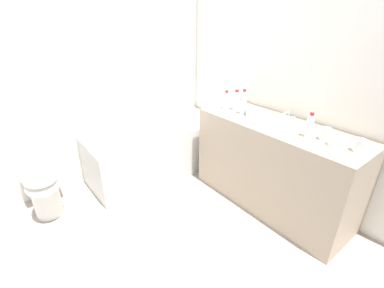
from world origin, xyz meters
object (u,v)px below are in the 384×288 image
object	(u,v)px
drinking_glass_3	(325,134)
water_bottle_2	(310,126)
sink_basin	(274,122)
water_bottle_1	(236,101)
water_bottle_0	(226,100)
drinking_glass_0	(359,145)
toilet	(42,181)
water_bottle_3	(244,103)
drinking_glass_2	(250,111)
toilet_paper_roll	(17,217)
sink_faucet	(287,116)
drinking_glass_1	(334,141)
bathtub	(159,148)

from	to	relation	value
drinking_glass_3	water_bottle_2	bearing A→B (deg)	111.81
sink_basin	drinking_glass_3	size ratio (longest dim) A/B	3.40
water_bottle_1	drinking_glass_3	size ratio (longest dim) A/B	2.08
water_bottle_0	drinking_glass_0	distance (m)	1.28
toilet	drinking_glass_3	world-z (taller)	drinking_glass_3
water_bottle_1	sink_basin	bearing A→B (deg)	-93.02
toilet	water_bottle_3	distance (m)	2.05
drinking_glass_2	toilet_paper_roll	xyz separation A→B (m)	(-2.05, 0.93, -0.85)
toilet_paper_roll	water_bottle_2	bearing A→B (deg)	-37.55
water_bottle_0	water_bottle_2	distance (m)	0.92
drinking_glass_0	toilet_paper_roll	world-z (taller)	drinking_glass_0
sink_faucet	toilet_paper_roll	xyz separation A→B (m)	(-2.25, 1.22, -0.83)
drinking_glass_0	toilet	bearing A→B (deg)	133.32
toilet	water_bottle_0	distance (m)	1.95
water_bottle_0	drinking_glass_3	xyz separation A→B (m)	(0.05, -1.03, -0.04)
sink_basin	water_bottle_1	world-z (taller)	water_bottle_1
water_bottle_2	drinking_glass_0	size ratio (longest dim) A/B	2.10
toilet	sink_basin	xyz separation A→B (m)	(1.77, -1.21, 0.53)
drinking_glass_2	drinking_glass_0	bearing A→B (deg)	-88.31
water_bottle_3	drinking_glass_2	world-z (taller)	water_bottle_3
sink_basin	drinking_glass_1	size ratio (longest dim) A/B	4.40
toilet	drinking_glass_3	bearing A→B (deg)	52.17
drinking_glass_0	toilet_paper_roll	xyz separation A→B (m)	(-2.07, 1.92, -0.85)
sink_basin	drinking_glass_2	size ratio (longest dim) A/B	3.31
drinking_glass_3	water_bottle_3	bearing A→B (deg)	92.66
bathtub	toilet_paper_roll	xyz separation A→B (m)	(-1.54, 0.03, -0.24)
water_bottle_3	toilet_paper_roll	size ratio (longest dim) A/B	1.86
bathtub	water_bottle_0	bearing A→B (deg)	-51.87
sink_faucet	water_bottle_3	size ratio (longest dim) A/B	0.62
bathtub	drinking_glass_2	xyz separation A→B (m)	(0.51, -0.90, 0.61)
drinking_glass_0	drinking_glass_1	distance (m)	0.16
bathtub	water_bottle_2	bearing A→B (deg)	-72.29
sink_faucet	toilet_paper_roll	world-z (taller)	sink_faucet
water_bottle_2	toilet_paper_roll	bearing A→B (deg)	142.45
water_bottle_3	drinking_glass_2	size ratio (longest dim) A/B	2.38
toilet_paper_roll	water_bottle_0	bearing A→B (deg)	-17.59
bathtub	drinking_glass_0	distance (m)	2.06
drinking_glass_1	drinking_glass_0	bearing A→B (deg)	-75.28
water_bottle_0	water_bottle_2	xyz separation A→B (m)	(0.01, -0.92, 0.01)
water_bottle_0	drinking_glass_1	distance (m)	1.12
water_bottle_0	drinking_glass_1	xyz separation A→B (m)	(0.01, -1.12, -0.05)
sink_faucet	drinking_glass_3	world-z (taller)	drinking_glass_3
water_bottle_1	drinking_glass_1	size ratio (longest dim) A/B	2.70
drinking_glass_1	drinking_glass_2	distance (m)	0.83
drinking_glass_1	toilet_paper_roll	distance (m)	2.82
drinking_glass_3	drinking_glass_1	bearing A→B (deg)	-114.12
drinking_glass_2	drinking_glass_1	bearing A→B (deg)	-90.85
bathtub	drinking_glass_0	size ratio (longest dim) A/B	17.05
drinking_glass_3	toilet_paper_roll	bearing A→B (deg)	141.11
sink_faucet	drinking_glass_1	size ratio (longest dim) A/B	1.96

